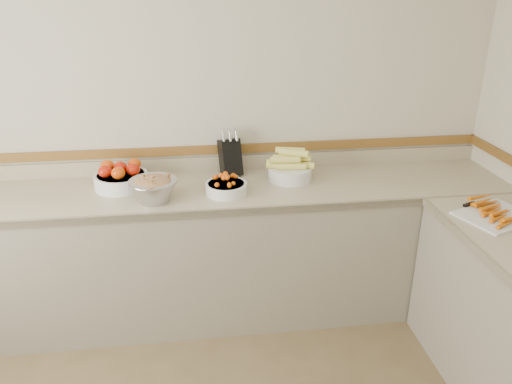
{
  "coord_description": "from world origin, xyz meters",
  "views": [
    {
      "loc": [
        0.01,
        -1.19,
        2.1
      ],
      "look_at": [
        0.35,
        1.35,
        1.0
      ],
      "focal_mm": 35.0,
      "sensor_mm": 36.0,
      "label": 1
    }
  ],
  "objects": [
    {
      "name": "rhubarb_bowl",
      "position": [
        -0.23,
        1.52,
        0.98
      ],
      "size": [
        0.28,
        0.28,
        0.16
      ],
      "color": "#B2B2BA",
      "rests_on": "counter_back"
    },
    {
      "name": "counter_back",
      "position": [
        0.0,
        1.68,
        0.45
      ],
      "size": [
        4.0,
        0.65,
        1.08
      ],
      "color": "tan",
      "rests_on": "ground_plane"
    },
    {
      "name": "cherry_tomato_bowl",
      "position": [
        0.2,
        1.59,
        0.95
      ],
      "size": [
        0.25,
        0.25,
        0.14
      ],
      "color": "silver",
      "rests_on": "counter_back"
    },
    {
      "name": "tomato_bowl",
      "position": [
        -0.44,
        1.77,
        0.97
      ],
      "size": [
        0.33,
        0.33,
        0.16
      ],
      "color": "silver",
      "rests_on": "counter_back"
    },
    {
      "name": "corn_bowl",
      "position": [
        0.62,
        1.76,
        0.97
      ],
      "size": [
        0.31,
        0.28,
        0.21
      ],
      "color": "silver",
      "rests_on": "counter_back"
    },
    {
      "name": "cutting_board",
      "position": [
        1.64,
        1.08,
        0.92
      ],
      "size": [
        0.47,
        0.43,
        0.06
      ],
      "color": "silver",
      "rests_on": "counter_right"
    },
    {
      "name": "back_wall",
      "position": [
        0.0,
        2.0,
        1.3
      ],
      "size": [
        4.0,
        0.0,
        4.0
      ],
      "primitive_type": "plane",
      "rotation": [
        1.57,
        0.0,
        0.0
      ],
      "color": "beige",
      "rests_on": "ground_plane"
    },
    {
      "name": "knife_block",
      "position": [
        0.25,
        1.9,
        1.03
      ],
      "size": [
        0.17,
        0.19,
        0.31
      ],
      "color": "black",
      "rests_on": "counter_back"
    }
  ]
}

